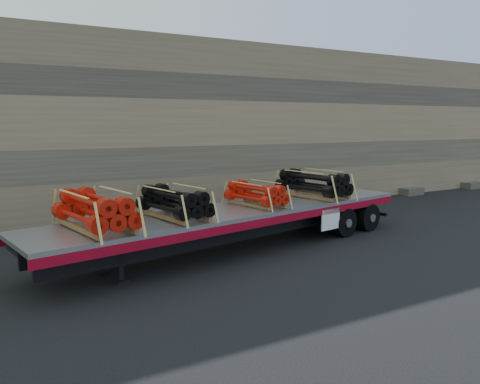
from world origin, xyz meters
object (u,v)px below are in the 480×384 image
(bundle_front, at_px, (95,211))
(bundle_rear, at_px, (313,184))
(bundle_midfront, at_px, (174,203))
(bundle_midrear, at_px, (256,194))
(trailer, at_px, (237,229))

(bundle_front, relative_size, bundle_rear, 1.01)
(bundle_midfront, xyz_separation_m, bundle_rear, (5.36, 1.02, 0.04))
(bundle_rear, bearing_deg, bundle_front, 180.00)
(bundle_rear, bearing_deg, bundle_midfront, 180.00)
(bundle_midrear, bearing_deg, bundle_midfront, 180.00)
(bundle_front, distance_m, bundle_midfront, 2.14)
(bundle_midrear, xyz_separation_m, bundle_rear, (2.53, 0.48, 0.09))
(bundle_midfront, relative_size, bundle_rear, 0.91)
(bundle_front, bearing_deg, trailer, 0.00)
(bundle_midfront, bearing_deg, bundle_rear, 0.00)
(bundle_front, bearing_deg, bundle_midfront, 0.00)
(trailer, distance_m, bundle_rear, 3.47)
(trailer, height_order, bundle_rear, bundle_rear)
(bundle_front, relative_size, bundle_midrear, 1.27)
(bundle_midfront, bearing_deg, trailer, -0.00)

